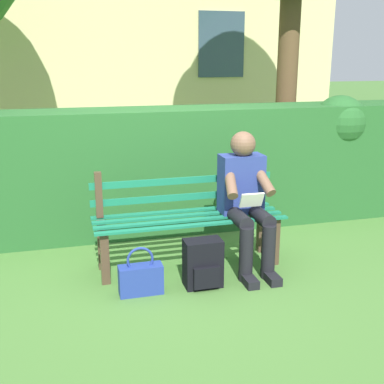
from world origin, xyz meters
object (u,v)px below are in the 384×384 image
(handbag, at_px, (141,278))
(backpack, at_px, (203,264))
(park_bench, at_px, (187,218))
(person_seated, at_px, (246,197))

(handbag, bearing_deg, backpack, -179.85)
(park_bench, distance_m, person_seated, 0.55)
(handbag, bearing_deg, park_bench, -137.15)
(park_bench, distance_m, backpack, 0.52)
(park_bench, xyz_separation_m, person_seated, (-0.48, 0.16, 0.21))
(person_seated, xyz_separation_m, backpack, (0.47, 0.31, -0.44))
(park_bench, bearing_deg, backpack, 91.20)
(person_seated, height_order, backpack, person_seated)
(backpack, bearing_deg, person_seated, -147.27)
(person_seated, relative_size, handbag, 3.04)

